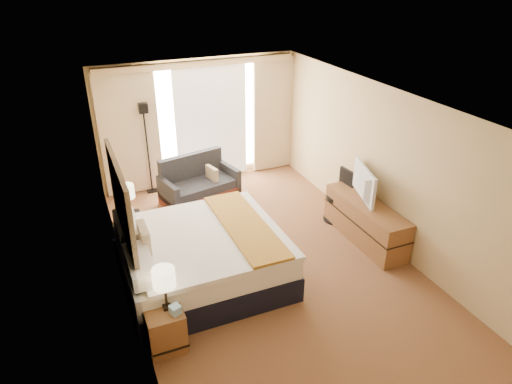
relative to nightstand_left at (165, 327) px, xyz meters
name	(u,v)px	position (x,y,z in m)	size (l,w,h in m)	color
floor	(267,263)	(1.87, 1.05, -0.28)	(4.20, 7.00, 0.02)	#552318
ceiling	(269,104)	(1.87, 1.05, 2.33)	(4.20, 7.00, 0.02)	silver
wall_back	(199,121)	(1.87, 4.55, 1.02)	(4.20, 0.02, 2.60)	#D5BA81
wall_front	(442,364)	(1.87, -2.45, 1.02)	(4.20, 0.02, 2.60)	#D5BA81
wall_left	(122,219)	(-0.23, 1.05, 1.02)	(0.02, 7.00, 2.60)	#D5BA81
wall_right	(386,168)	(3.97, 1.05, 1.02)	(0.02, 7.00, 2.60)	#D5BA81
headboard	(123,213)	(-0.19, 1.25, 1.01)	(0.06, 1.85, 1.50)	black
nightstand_left	(165,327)	(0.00, 0.00, 0.00)	(0.45, 0.52, 0.55)	brown
nightstand_right	(131,229)	(0.00, 2.50, 0.00)	(0.45, 0.52, 0.55)	brown
media_dresser	(365,221)	(3.70, 1.05, 0.07)	(0.50, 1.80, 0.70)	brown
window	(211,119)	(2.12, 4.52, 1.04)	(2.30, 0.02, 2.30)	white
curtains	(200,118)	(1.87, 4.44, 1.13)	(4.12, 0.19, 2.56)	beige
bed	(202,257)	(0.81, 1.06, 0.13)	(2.30, 2.10, 1.12)	black
loveseat	(199,187)	(1.51, 3.54, 0.03)	(1.61, 1.10, 0.92)	maroon
floor_lamp	(145,130)	(0.72, 4.35, 1.05)	(0.24, 0.24, 1.88)	black
desk_chair	(340,198)	(3.67, 1.81, 0.16)	(0.47, 0.47, 0.98)	black
lamp_left	(164,279)	(0.06, 0.00, 0.72)	(0.27, 0.27, 0.58)	black
lamp_right	(126,192)	(0.01, 2.50, 0.70)	(0.26, 0.26, 0.54)	black
tissue_box	(175,310)	(0.13, -0.13, 0.33)	(0.12, 0.12, 0.11)	#8EB9DC
telephone	(134,213)	(0.08, 2.44, 0.31)	(0.19, 0.15, 0.08)	black
television	(359,183)	(3.65, 1.29, 0.71)	(0.97, 0.13, 0.56)	black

